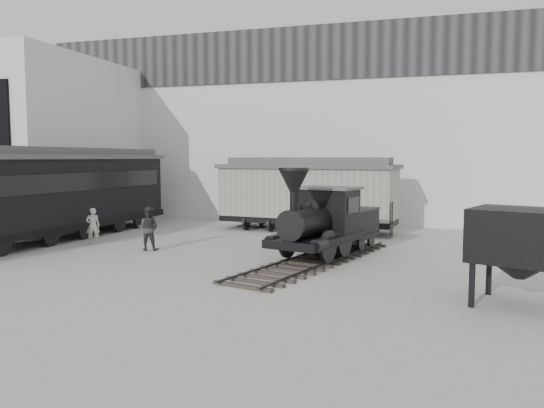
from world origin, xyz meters
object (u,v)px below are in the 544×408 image
(visitor_a, at_px, (93,226))
(visitor_b, at_px, (148,228))
(boxcar, at_px, (307,193))
(coal_hopper, at_px, (521,243))
(locomotive, at_px, (324,226))
(passenger_coach, at_px, (56,193))

(visitor_a, bearing_deg, visitor_b, 132.02)
(boxcar, height_order, visitor_b, boxcar)
(boxcar, height_order, coal_hopper, boxcar)
(visitor_a, distance_m, coal_hopper, 17.06)
(boxcar, relative_size, visitor_b, 5.31)
(visitor_b, height_order, coal_hopper, coal_hopper)
(locomotive, bearing_deg, visitor_b, -163.04)
(boxcar, xyz_separation_m, coal_hopper, (8.17, -12.00, -0.35))
(boxcar, relative_size, coal_hopper, 3.40)
(visitor_a, bearing_deg, coal_hopper, 126.56)
(visitor_a, xyz_separation_m, visitor_b, (3.10, -0.71, 0.10))
(passenger_coach, distance_m, coal_hopper, 19.52)
(locomotive, bearing_deg, coal_hopper, -23.35)
(visitor_b, xyz_separation_m, coal_hopper, (13.07, -4.66, 0.73))
(boxcar, height_order, visitor_a, boxcar)
(locomotive, relative_size, visitor_b, 5.41)
(passenger_coach, height_order, visitor_a, passenger_coach)
(locomotive, height_order, coal_hopper, locomotive)
(locomotive, relative_size, visitor_a, 6.08)
(locomotive, relative_size, boxcar, 1.02)
(passenger_coach, distance_m, visitor_a, 2.82)
(coal_hopper, bearing_deg, boxcar, 144.87)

